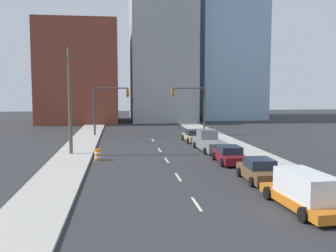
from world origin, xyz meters
TOP-DOWN VIEW (x-y plane):
  - sidewalk_left at (-8.04, 46.14)m, footprint 3.33×92.29m
  - sidewalk_right at (8.04, 46.14)m, footprint 3.33×92.29m
  - lane_stripe_at_9m at (0.00, 9.49)m, footprint 0.16×2.40m
  - lane_stripe_at_16m at (0.00, 15.62)m, footprint 0.16×2.40m
  - lane_stripe_at_22m at (0.00, 21.84)m, footprint 0.16×2.40m
  - lane_stripe_at_27m at (0.00, 27.37)m, footprint 0.16×2.40m
  - lane_stripe_at_35m at (0.00, 34.78)m, footprint 0.16×2.40m
  - building_brick_left at (-11.14, 62.87)m, footprint 14.00×16.00m
  - building_office_center at (4.45, 66.87)m, footprint 12.00×20.00m
  - building_glass_right at (18.77, 70.87)m, footprint 13.00×20.00m
  - traffic_signal_left at (-5.83, 39.42)m, footprint 4.54×0.35m
  - traffic_signal_right at (6.06, 39.42)m, footprint 4.54×0.35m
  - utility_pole_left_mid at (-8.33, 25.36)m, footprint 1.60×0.32m
  - traffic_barrel at (-5.78, 22.65)m, footprint 0.56×0.56m
  - box_truck_orange at (5.09, 7.90)m, footprint 2.44×5.91m
  - sedan_brown at (5.08, 13.82)m, footprint 2.22×4.45m
  - sedan_maroon at (4.95, 20.01)m, footprint 2.28×4.67m
  - pickup_truck_gray at (4.84, 26.61)m, footprint 2.43×6.40m
  - sedan_tan at (4.55, 32.99)m, footprint 2.20×4.78m

SIDE VIEW (x-z plane):
  - lane_stripe_at_9m at x=0.00m, z-range 0.00..0.01m
  - lane_stripe_at_16m at x=0.00m, z-range 0.00..0.01m
  - lane_stripe_at_22m at x=0.00m, z-range 0.00..0.01m
  - lane_stripe_at_27m at x=0.00m, z-range 0.00..0.01m
  - lane_stripe_at_35m at x=0.00m, z-range 0.00..0.01m
  - sidewalk_left at x=-8.04m, z-range 0.00..0.18m
  - sidewalk_right at x=8.04m, z-range 0.00..0.18m
  - traffic_barrel at x=-5.78m, z-range 0.00..0.95m
  - sedan_tan at x=4.55m, z-range -0.05..1.30m
  - sedan_maroon at x=4.95m, z-range -0.05..1.34m
  - sedan_brown at x=5.08m, z-range -0.07..1.42m
  - pickup_truck_gray at x=4.84m, z-range -0.19..1.79m
  - box_truck_orange at x=5.09m, z-range -0.04..1.86m
  - traffic_signal_left at x=-5.83m, z-range 0.98..7.57m
  - traffic_signal_right at x=6.06m, z-range 0.98..7.57m
  - utility_pole_left_mid at x=-8.33m, z-range 0.12..9.83m
  - building_brick_left at x=-11.14m, z-range 0.00..18.10m
  - building_glass_right at x=18.77m, z-range 0.00..28.41m
  - building_office_center at x=4.45m, z-range 0.00..29.18m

